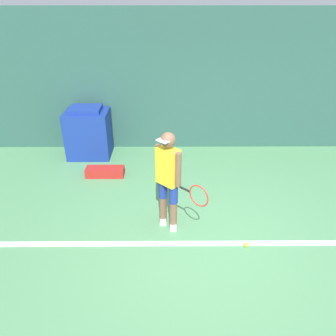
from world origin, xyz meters
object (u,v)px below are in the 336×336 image
Objects in this scene: tennis_ball at (246,245)px; tennis_player at (169,177)px; equipment_bag at (105,172)px; covered_chair at (89,133)px.

tennis_player is at bearing 154.95° from tennis_ball.
tennis_player is 2.09× the size of equipment_bag.
covered_chair is at bearing 133.23° from tennis_ball.
tennis_player is 1.52m from tennis_ball.
tennis_player is at bearing -55.37° from covered_chair.
equipment_bag is at bearing 138.76° from tennis_ball.
tennis_player reaches higher than tennis_ball.
equipment_bag reaches higher than tennis_ball.
tennis_ball is at bearing 17.93° from tennis_player.
covered_chair is 1.48× the size of equipment_bag.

